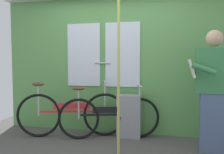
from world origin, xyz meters
TOP-DOWN VIEW (x-y plane):
  - train_door_wall at (-0.01, 1.12)m, footprint 4.02×0.28m
  - bicycle_near_door at (-0.64, 0.70)m, footprint 1.75×0.64m
  - bicycle_leaning_behind at (-0.01, 0.73)m, footprint 1.59×0.61m
  - passenger_reading_newspaper at (1.50, 0.50)m, footprint 0.58×0.50m
  - trash_bin_by_wall at (0.30, 0.91)m, footprint 0.39×0.28m
  - handrail_pole at (0.28, 0.08)m, footprint 0.04×0.04m

SIDE VIEW (x-z plane):
  - trash_bin_by_wall at x=0.30m, z-range 0.00..0.70m
  - bicycle_leaning_behind at x=-0.01m, z-range -0.08..0.79m
  - bicycle_near_door at x=-0.64m, z-range -0.08..0.85m
  - passenger_reading_newspaper at x=1.50m, z-range 0.05..1.72m
  - handrail_pole at x=0.28m, z-range 0.00..2.35m
  - train_door_wall at x=-0.01m, z-range 0.05..2.44m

